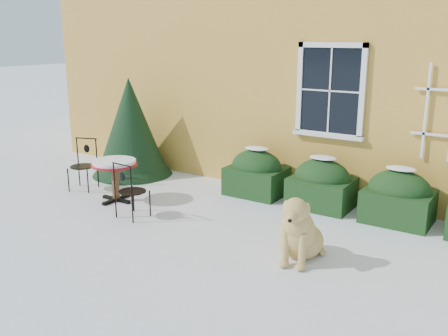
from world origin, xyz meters
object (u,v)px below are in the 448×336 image
Objects in this scene: patio_chair_far at (84,164)px; dog at (299,233)px; patio_chair_near at (130,190)px; evergreen_shrub at (131,136)px; bistro_table at (115,167)px.

dog is (4.85, -0.63, -0.11)m from patio_chair_far.
patio_chair_far is at bearing -16.73° from patio_chair_near.
dog is at bearing -21.75° from evergreen_shrub.
evergreen_shrub reaches higher than bistro_table.
evergreen_shrub reaches higher than patio_chair_near.
bistro_table is (1.01, -1.49, -0.20)m from evergreen_shrub.
patio_chair_far is at bearing 169.18° from bistro_table.
patio_chair_far is at bearing 162.22° from dog.
dog is (4.81, -1.92, -0.45)m from evergreen_shrub.
evergreen_shrub is 2.71m from patio_chair_near.
patio_chair_near reaches higher than dog.
bistro_table is 3.83m from dog.
evergreen_shrub reaches higher than dog.
dog is (3.80, -0.43, -0.25)m from bistro_table.
patio_chair_near is 0.96× the size of patio_chair_far.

